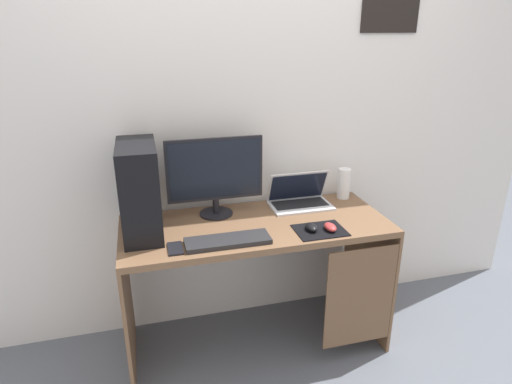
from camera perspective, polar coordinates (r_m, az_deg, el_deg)
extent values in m
plane|color=slate|center=(2.77, 0.00, -18.84)|extent=(8.00, 8.00, 0.00)
cube|color=silver|center=(2.51, -2.06, 10.01)|extent=(4.00, 0.04, 2.60)
cube|color=black|center=(2.78, 17.30, 22.04)|extent=(0.36, 0.01, 0.26)
cube|color=brown|center=(2.36, 0.00, -4.48)|extent=(1.44, 0.61, 0.03)
cube|color=brown|center=(2.50, -16.49, -14.23)|extent=(0.02, 0.61, 0.74)
cube|color=brown|center=(2.80, 14.44, -9.94)|extent=(0.02, 0.61, 0.74)
cube|color=brown|center=(2.47, 13.51, -13.34)|extent=(0.40, 0.01, 0.59)
cube|color=black|center=(2.24, -15.05, 0.29)|extent=(0.19, 0.40, 0.47)
cylinder|color=black|center=(2.47, -5.25, -2.80)|extent=(0.19, 0.19, 0.01)
cylinder|color=black|center=(2.45, -5.29, -1.78)|extent=(0.04, 0.04, 0.08)
cube|color=black|center=(2.37, -5.42, 2.98)|extent=(0.53, 0.02, 0.35)
cube|color=black|center=(2.36, -5.38, 2.91)|extent=(0.50, 0.00, 0.32)
cube|color=silver|center=(2.58, 5.90, -1.81)|extent=(0.36, 0.22, 0.01)
cube|color=black|center=(2.59, 5.77, -1.52)|extent=(0.32, 0.14, 0.00)
cube|color=silver|center=(2.60, 5.48, 0.80)|extent=(0.36, 0.09, 0.19)
cube|color=black|center=(2.59, 5.52, 0.70)|extent=(0.34, 0.08, 0.17)
cylinder|color=white|center=(2.72, 11.47, 1.11)|extent=(0.08, 0.08, 0.19)
cube|color=#232326|center=(2.15, -3.73, -6.42)|extent=(0.42, 0.14, 0.02)
cube|color=black|center=(2.29, 8.40, -5.00)|extent=(0.26, 0.20, 0.00)
ellipsoid|color=black|center=(2.28, 7.29, -4.60)|extent=(0.06, 0.10, 0.03)
ellipsoid|color=#B23333|center=(2.29, 9.73, -4.56)|extent=(0.06, 0.10, 0.03)
cube|color=black|center=(2.12, -10.57, -7.32)|extent=(0.07, 0.13, 0.01)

